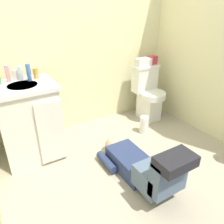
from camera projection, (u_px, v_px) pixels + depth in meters
ground_plane at (123, 161)px, 2.40m from camera, size 2.93×2.91×0.04m
wall_back at (78, 32)px, 2.61m from camera, size 2.59×0.08×2.40m
wall_right at (221, 35)px, 2.43m from camera, size 0.08×1.91×2.40m
toilet at (148, 94)px, 3.11m from camera, size 0.36×0.46×0.75m
vanity_cabinet at (29, 121)px, 2.29m from camera, size 0.60×0.53×0.82m
faucet at (18, 75)px, 2.20m from camera, size 0.02×0.02×0.10m
person_plumber at (142, 165)px, 2.04m from camera, size 0.39×1.06×0.52m
tissue_box at (143, 62)px, 2.96m from camera, size 0.22×0.11×0.10m
toiletry_bag at (152, 60)px, 3.03m from camera, size 0.12×0.09×0.11m
bottle_pink at (8, 74)px, 2.14m from camera, size 0.04×0.04×0.16m
bottle_white at (15, 75)px, 2.20m from camera, size 0.04×0.04×0.11m
bottle_clear at (20, 73)px, 2.20m from camera, size 0.05×0.05×0.14m
bottle_blue at (29, 72)px, 2.17m from camera, size 0.04×0.04×0.17m
bottle_amber at (36, 73)px, 2.26m from camera, size 0.05×0.05×0.10m
paper_towel_roll at (144, 125)px, 2.84m from camera, size 0.11×0.11×0.22m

